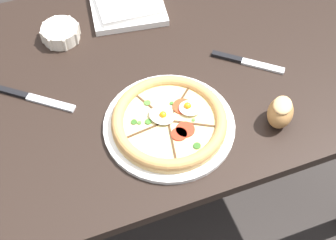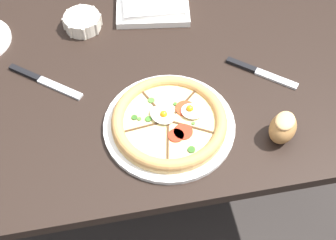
% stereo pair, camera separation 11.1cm
% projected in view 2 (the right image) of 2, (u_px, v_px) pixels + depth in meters
% --- Properties ---
extents(ground_plane, '(12.00, 12.00, 0.00)m').
position_uv_depth(ground_plane, '(159.00, 198.00, 1.86)').
color(ground_plane, '#2D2826').
extents(dining_table, '(1.45, 0.81, 0.76)m').
position_uv_depth(dining_table, '(156.00, 92.00, 1.33)').
color(dining_table, black).
rests_on(dining_table, ground_plane).
extents(pizza, '(0.32, 0.32, 0.05)m').
position_uv_depth(pizza, '(168.00, 122.00, 1.12)').
color(pizza, white).
rests_on(pizza, dining_table).
extents(ramekin_bowl, '(0.11, 0.11, 0.04)m').
position_uv_depth(ramekin_bowl, '(82.00, 22.00, 1.33)').
color(ramekin_bowl, silver).
rests_on(ramekin_bowl, dining_table).
extents(napkin_folded, '(0.23, 0.21, 0.04)m').
position_uv_depth(napkin_folded, '(153.00, 3.00, 1.38)').
color(napkin_folded, white).
rests_on(napkin_folded, dining_table).
extents(bread_piece_near, '(0.10, 0.10, 0.07)m').
position_uv_depth(bread_piece_near, '(283.00, 127.00, 1.09)').
color(bread_piece_near, '#A3703D').
rests_on(bread_piece_near, dining_table).
extents(knife_main, '(0.19, 0.15, 0.01)m').
position_uv_depth(knife_main, '(44.00, 81.00, 1.22)').
color(knife_main, silver).
rests_on(knife_main, dining_table).
extents(knife_spare, '(0.16, 0.14, 0.01)m').
position_uv_depth(knife_spare, '(261.00, 73.00, 1.23)').
color(knife_spare, silver).
rests_on(knife_spare, dining_table).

